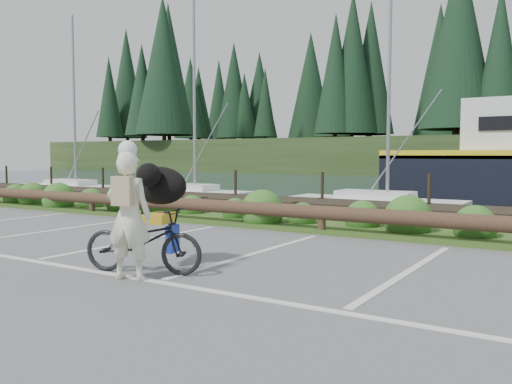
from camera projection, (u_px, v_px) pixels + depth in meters
ground at (177, 276)px, 7.41m from camera, size 72.00×72.00×0.00m
vegetation_strip at (335, 228)px, 11.87m from camera, size 34.00×1.60×0.10m
log_rail at (322, 234)px, 11.29m from camera, size 32.00×0.30×0.60m
bicycle at (143, 241)px, 7.57m from camera, size 1.85×1.12×0.92m
cyclist at (129, 216)px, 7.15m from camera, size 0.72×0.58×1.71m
dog at (159, 186)px, 8.06m from camera, size 0.76×1.08×0.57m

